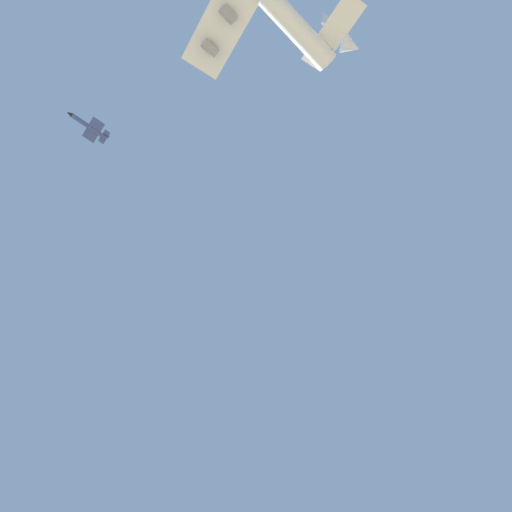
% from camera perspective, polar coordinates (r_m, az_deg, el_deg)
% --- Properties ---
extents(chase_jet_lead, '(11.77, 13.73, 4.00)m').
position_cam_1_polar(chase_jet_lead, '(187.81, -17.83, 13.33)').
color(chase_jet_lead, '#38478C').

